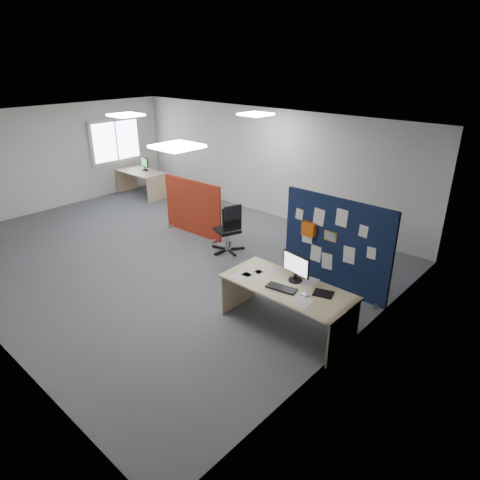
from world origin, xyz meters
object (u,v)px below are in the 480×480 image
Objects in this scene: navy_divider at (335,245)px; main_desk at (289,294)px; red_divider at (193,208)px; second_desk at (142,177)px; monitor_main at (296,266)px; monitor_second at (145,163)px; office_chair at (230,226)px.

navy_divider is 1.51m from main_desk.
navy_divider reaches higher than red_divider.
main_desk is 1.16× the size of red_divider.
main_desk and second_desk have the same top height.
navy_divider is at bearing 103.47° from monitor_main.
monitor_main is at bearing -22.30° from red_divider.
monitor_second is (-7.10, 1.21, 0.09)m from navy_divider.
office_chair is at bearing -176.54° from navy_divider.
monitor_main is 2.79m from office_chair.
monitor_second reaches higher than office_chair.
monitor_main is 4.13m from red_divider.
office_chair reaches higher than second_desk.
monitor_main reaches higher than main_desk.
red_divider reaches higher than office_chair.
office_chair is (1.38, -0.22, -0.02)m from red_divider.
red_divider is at bearing 168.61° from monitor_main.
monitor_second is (-7.22, 2.69, 0.37)m from main_desk.
navy_divider reaches higher than monitor_main.
second_desk is (-3.39, 1.04, -0.09)m from red_divider.
navy_divider is 7.24m from second_desk.
main_desk is 7.71m from monitor_second.
office_chair is (4.72, -1.35, -0.32)m from monitor_second.
main_desk is 1.28× the size of second_desk.
red_divider is at bearing -168.96° from office_chair.
red_divider is at bearing -7.00° from monitor_second.
navy_divider reaches higher than second_desk.
navy_divider is 3.76m from red_divider.
monitor_second is (0.04, 0.10, 0.39)m from second_desk.
navy_divider is at bearing 94.49° from main_desk.
office_chair is at bearing -14.73° from second_desk.
monitor_second reaches higher than main_desk.
main_desk is (0.12, -1.48, -0.28)m from navy_divider.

